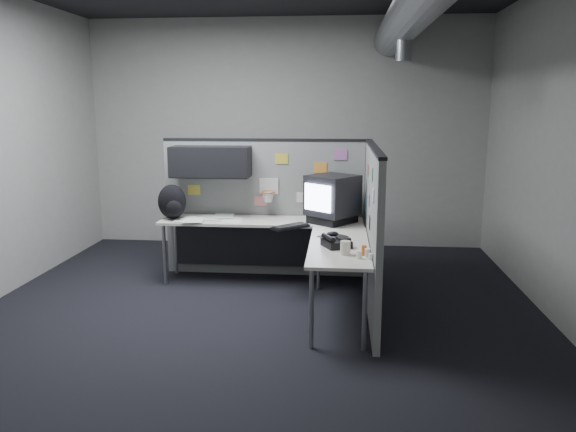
# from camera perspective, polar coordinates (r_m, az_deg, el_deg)

# --- Properties ---
(room) EXTENTS (5.62, 5.62, 3.22)m
(room) POSITION_cam_1_polar(r_m,az_deg,el_deg) (5.21, 2.96, 12.08)
(room) COLOR black
(room) RESTS_ON ground
(partition_back) EXTENTS (2.44, 0.42, 1.63)m
(partition_back) POSITION_cam_1_polar(r_m,az_deg,el_deg) (6.60, -3.74, 2.34)
(partition_back) COLOR gray
(partition_back) RESTS_ON ground
(partition_right) EXTENTS (0.07, 2.23, 1.63)m
(partition_right) POSITION_cam_1_polar(r_m,az_deg,el_deg) (5.56, 8.52, -1.33)
(partition_right) COLOR gray
(partition_right) RESTS_ON ground
(desk) EXTENTS (2.31, 2.11, 0.73)m
(desk) POSITION_cam_1_polar(r_m,az_deg,el_deg) (6.11, -0.76, -2.05)
(desk) COLOR beige
(desk) RESTS_ON ground
(monitor) EXTENTS (0.65, 0.65, 0.53)m
(monitor) POSITION_cam_1_polar(r_m,az_deg,el_deg) (6.20, 4.52, 1.80)
(monitor) COLOR black
(monitor) RESTS_ON desk
(keyboard) EXTENTS (0.41, 0.41, 0.04)m
(keyboard) POSITION_cam_1_polar(r_m,az_deg,el_deg) (5.94, 0.24, -1.09)
(keyboard) COLOR black
(keyboard) RESTS_ON desk
(mouse) EXTENTS (0.31, 0.31, 0.05)m
(mouse) POSITION_cam_1_polar(r_m,az_deg,el_deg) (5.59, 4.56, -1.93)
(mouse) COLOR black
(mouse) RESTS_ON desk
(phone) EXTENTS (0.30, 0.31, 0.11)m
(phone) POSITION_cam_1_polar(r_m,az_deg,el_deg) (5.19, 4.88, -2.68)
(phone) COLOR black
(phone) RESTS_ON desk
(bottles) EXTENTS (0.14, 0.19, 0.09)m
(bottles) POSITION_cam_1_polar(r_m,az_deg,el_deg) (4.87, 7.84, -3.76)
(bottles) COLOR silver
(bottles) RESTS_ON desk
(cup) EXTENTS (0.11, 0.11, 0.12)m
(cup) POSITION_cam_1_polar(r_m,az_deg,el_deg) (4.93, 5.84, -3.24)
(cup) COLOR beige
(cup) RESTS_ON desk
(papers) EXTENTS (0.80, 0.63, 0.02)m
(papers) POSITION_cam_1_polar(r_m,az_deg,el_deg) (6.48, -8.03, -0.24)
(papers) COLOR white
(papers) RESTS_ON desk
(backpack) EXTENTS (0.35, 0.31, 0.40)m
(backpack) POSITION_cam_1_polar(r_m,az_deg,el_deg) (6.52, -11.68, 1.36)
(backpack) COLOR black
(backpack) RESTS_ON desk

